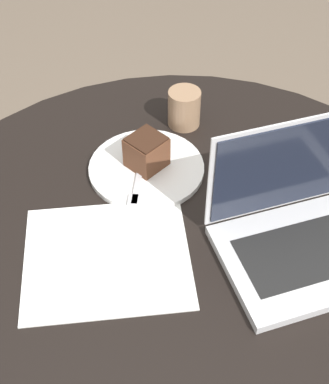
{
  "coord_description": "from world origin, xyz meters",
  "views": [
    {
      "loc": [
        -0.19,
        -0.59,
        1.5
      ],
      "look_at": [
        -0.01,
        0.11,
        0.76
      ],
      "focal_mm": 50.0,
      "sensor_mm": 36.0,
      "label": 1
    }
  ],
  "objects": [
    {
      "name": "dining_table",
      "position": [
        0.0,
        0.0,
        0.56
      ],
      "size": [
        1.14,
        1.14,
        0.72
      ],
      "color": "black",
      "rests_on": "ground_plane"
    },
    {
      "name": "paper_document",
      "position": [
        -0.14,
        0.01,
        0.72
      ],
      "size": [
        0.33,
        0.3,
        0.0
      ],
      "rotation": [
        0.0,
        0.0,
        -0.13
      ],
      "color": "white",
      "rests_on": "dining_table"
    },
    {
      "name": "plate",
      "position": [
        -0.02,
        0.22,
        0.73
      ],
      "size": [
        0.24,
        0.24,
        0.01
      ],
      "color": "white",
      "rests_on": "dining_table"
    },
    {
      "name": "cake_slice",
      "position": [
        -0.02,
        0.23,
        0.77
      ],
      "size": [
        0.1,
        0.1,
        0.07
      ],
      "rotation": [
        0.0,
        0.0,
        3.71
      ],
      "color": "brown",
      "rests_on": "plate"
    },
    {
      "name": "fork",
      "position": [
        -0.05,
        0.18,
        0.73
      ],
      "size": [
        0.07,
        0.17,
        0.0
      ],
      "rotation": [
        0.0,
        0.0,
        4.38
      ],
      "color": "silver",
      "rests_on": "plate"
    },
    {
      "name": "coffee_glass",
      "position": [
        0.09,
        0.36,
        0.76
      ],
      "size": [
        0.07,
        0.07,
        0.09
      ],
      "color": "#997556",
      "rests_on": "dining_table"
    },
    {
      "name": "laptop",
      "position": [
        0.21,
        -0.04,
        0.76
      ],
      "size": [
        0.34,
        0.26,
        0.23
      ],
      "rotation": [
        0.0,
        0.0,
        9.5
      ],
      "color": "silver",
      "rests_on": "dining_table"
    }
  ]
}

